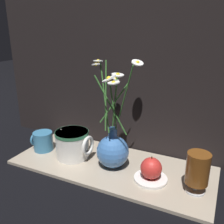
{
  "coord_description": "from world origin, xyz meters",
  "views": [
    {
      "loc": [
        0.38,
        -0.78,
        0.53
      ],
      "look_at": [
        0.0,
        0.0,
        0.23
      ],
      "focal_mm": 40.0,
      "sensor_mm": 36.0,
      "label": 1
    }
  ],
  "objects": [
    {
      "name": "orange_fruit",
      "position": [
        0.17,
        -0.04,
        0.06
      ],
      "size": [
        0.08,
        0.08,
        0.08
      ],
      "color": "red",
      "rests_on": "saucer_plate"
    },
    {
      "name": "yellow_mug",
      "position": [
        -0.33,
        -0.02,
        0.05
      ],
      "size": [
        0.09,
        0.08,
        0.08
      ],
      "color": "teal",
      "rests_on": "shelf"
    },
    {
      "name": "shelf",
      "position": [
        0.0,
        0.0,
        0.01
      ],
      "size": [
        0.78,
        0.32,
        0.01
      ],
      "color": "tan",
      "rests_on": "ground_plane"
    },
    {
      "name": "ground_plane",
      "position": [
        0.0,
        0.0,
        0.0
      ],
      "size": [
        6.0,
        6.0,
        0.0
      ],
      "primitive_type": "plane",
      "color": "black"
    },
    {
      "name": "saucer_plate",
      "position": [
        0.17,
        -0.04,
        0.02
      ],
      "size": [
        0.12,
        0.12,
        0.01
      ],
      "color": "white",
      "rests_on": "shelf"
    },
    {
      "name": "ceramic_pitcher",
      "position": [
        -0.17,
        -0.01,
        0.07
      ],
      "size": [
        0.16,
        0.14,
        0.13
      ],
      "color": "white",
      "rests_on": "shelf"
    },
    {
      "name": "backdrop_wall",
      "position": [
        0.0,
        0.18,
        0.55
      ],
      "size": [
        1.28,
        0.02,
        1.1
      ],
      "color": "black",
      "rests_on": "ground_plane"
    },
    {
      "name": "vase_with_flowers",
      "position": [
        0.01,
        -0.01,
        0.09
      ],
      "size": [
        0.16,
        0.26,
        0.41
      ],
      "color": "#3F72B7",
      "rests_on": "shelf"
    },
    {
      "name": "tea_glass",
      "position": [
        0.32,
        -0.03,
        0.09
      ],
      "size": [
        0.08,
        0.08,
        0.14
      ],
      "color": "silver",
      "rests_on": "shelf"
    }
  ]
}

